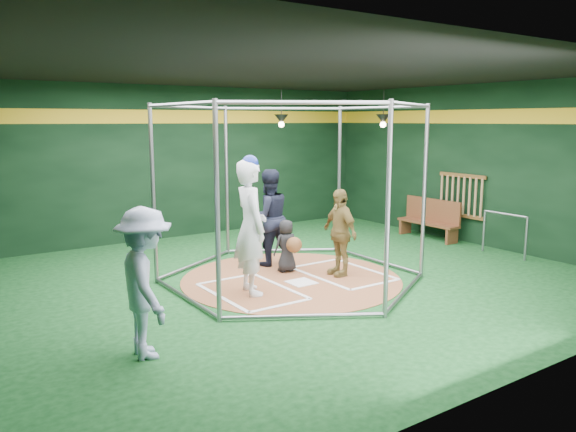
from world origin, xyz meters
TOP-DOWN VIEW (x-y plane):
  - room_shell at (0.00, 0.01)m, footprint 10.10×9.10m
  - clay_disc at (0.00, 0.00)m, footprint 3.80×3.80m
  - home_plate at (0.00, -0.30)m, footprint 0.43×0.43m
  - batter_box_left at (-0.95, -0.25)m, footprint 1.17×1.77m
  - batter_box_right at (0.95, -0.25)m, footprint 1.17×1.77m
  - batting_cage at (-0.00, -0.00)m, footprint 4.05×4.67m
  - bat_rack at (4.93, 0.40)m, footprint 0.07×1.25m
  - pendant_lamp_near at (2.20, 3.60)m, footprint 0.34×0.34m
  - pendant_lamp_far at (4.00, 2.00)m, footprint 0.34×0.34m
  - batter_figure at (-0.98, -0.30)m, footprint 0.65×0.86m
  - visitor_leopard at (0.85, -0.26)m, footprint 0.45×0.93m
  - catcher_figure at (0.20, 0.41)m, footprint 0.49×0.56m
  - umpire at (0.20, 1.06)m, footprint 0.96×0.79m
  - bystander_blue at (-3.20, -1.67)m, footprint 0.80×1.21m
  - dugout_bench at (4.62, 1.00)m, footprint 0.37×1.59m
  - steel_railing at (4.55, -1.02)m, footprint 0.05×1.02m

SIDE VIEW (x-z plane):
  - clay_disc at x=0.00m, z-range 0.00..0.01m
  - batter_box_left at x=-0.95m, z-range 0.01..0.02m
  - batter_box_right at x=0.95m, z-range 0.01..0.02m
  - home_plate at x=0.00m, z-range 0.01..0.02m
  - dugout_bench at x=4.62m, z-range 0.01..0.93m
  - catcher_figure at x=0.20m, z-range 0.02..0.97m
  - steel_railing at x=4.55m, z-range 0.15..1.03m
  - visitor_leopard at x=0.85m, z-range 0.01..1.55m
  - bystander_blue at x=-3.20m, z-range 0.00..1.76m
  - umpire at x=0.20m, z-range 0.01..1.82m
  - bat_rack at x=4.93m, z-range 0.56..1.54m
  - batter_figure at x=-0.98m, z-range 0.00..2.18m
  - batting_cage at x=0.00m, z-range 0.00..3.00m
  - room_shell at x=0.00m, z-range -0.01..3.52m
  - pendant_lamp_near at x=2.20m, z-range 2.29..3.19m
  - pendant_lamp_far at x=4.00m, z-range 2.29..3.19m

